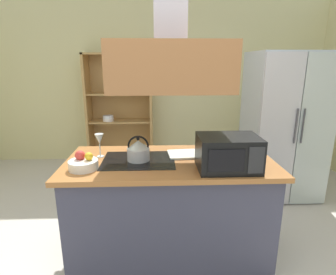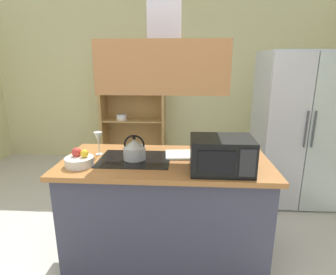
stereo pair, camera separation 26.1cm
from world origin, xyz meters
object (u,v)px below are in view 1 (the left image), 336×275
microwave (228,153)px  wine_glass_on_counter (99,140)px  refrigerator (283,126)px  dish_cabinet (120,116)px  kettle (138,150)px  fruit_bowl (83,163)px  cutting_board (188,154)px

microwave → wine_glass_on_counter: microwave is taller
refrigerator → wine_glass_on_counter: (-2.10, -1.04, 0.14)m
refrigerator → dish_cabinet: size_ratio=0.99×
kettle → microwave: 0.73m
microwave → fruit_bowl: microwave is taller
refrigerator → kettle: 2.11m
cutting_board → fruit_bowl: bearing=-160.8°
fruit_bowl → microwave: bearing=-2.2°
cutting_board → microwave: bearing=-51.2°
wine_glass_on_counter → fruit_bowl: (-0.07, -0.28, -0.11)m
dish_cabinet → kettle: (0.46, -2.44, 0.17)m
microwave → kettle: bearing=162.7°
dish_cabinet → microwave: (1.16, -2.66, 0.21)m
kettle → wine_glass_on_counter: bearing=162.8°
dish_cabinet → cutting_board: 2.49m
wine_glass_on_counter → cutting_board: bearing=1.0°
dish_cabinet → cutting_board: size_ratio=5.43×
microwave → fruit_bowl: (-1.11, 0.04, -0.08)m
wine_glass_on_counter → dish_cabinet: bearing=93.1°
kettle → cutting_board: 0.45m
refrigerator → cutting_board: 1.69m
fruit_bowl → cutting_board: bearing=19.2°
refrigerator → cutting_board: (-1.34, -1.03, -0.00)m
microwave → dish_cabinet: bearing=113.6°
fruit_bowl → dish_cabinet: bearing=91.1°
cutting_board → fruit_bowl: 0.89m
refrigerator → kettle: (-1.76, -1.15, 0.08)m
refrigerator → microwave: size_ratio=3.97×
dish_cabinet → fruit_bowl: bearing=-88.9°
refrigerator → microwave: refrigerator is taller
dish_cabinet → cutting_board: (0.89, -2.32, 0.09)m
refrigerator → dish_cabinet: (-2.23, 1.29, -0.10)m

